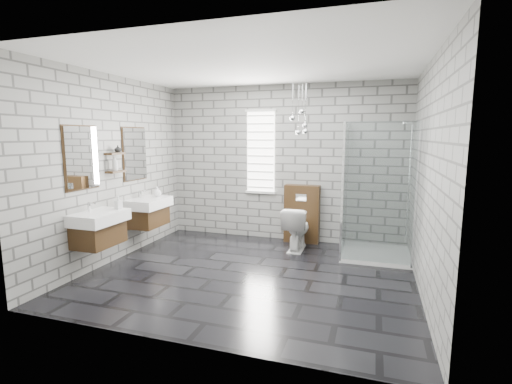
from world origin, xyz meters
The scene contains 20 objects.
floor centered at (0.00, 0.00, -0.01)m, with size 4.20×3.60×0.02m, color black.
ceiling centered at (0.00, 0.00, 2.71)m, with size 4.20×3.60×0.02m, color white.
wall_back centered at (0.00, 1.81, 1.35)m, with size 4.20×0.02×2.70m, color gray.
wall_front centered at (0.00, -1.81, 1.35)m, with size 4.20×0.02×2.70m, color gray.
wall_left centered at (-2.11, 0.00, 1.35)m, with size 0.02×3.60×2.70m, color gray.
wall_right centered at (2.11, 0.00, 1.35)m, with size 0.02×3.60×2.70m, color gray.
vanity_left centered at (-1.91, -0.63, 0.76)m, with size 0.47×0.70×1.57m.
vanity_right centered at (-1.91, 0.49, 0.76)m, with size 0.47×0.70×1.57m.
shelf_lower centered at (-2.03, -0.05, 1.32)m, with size 0.14×0.30×0.03m, color #3B2612.
shelf_upper centered at (-2.03, -0.05, 1.58)m, with size 0.14×0.30×0.03m, color #3B2612.
window centered at (-0.40, 1.78, 1.55)m, with size 0.56×0.05×1.48m.
cistern_panel centered at (0.37, 1.70, 0.50)m, with size 0.60×0.20×1.00m, color #3B2612.
flush_plate centered at (0.37, 1.60, 0.80)m, with size 0.18×0.01×0.12m, color silver.
shower_enclosure centered at (1.50, 1.18, 0.50)m, with size 1.00×1.00×2.03m.
pendant_cluster centered at (0.39, 1.37, 2.03)m, with size 0.29×0.23×0.86m.
toilet centered at (0.37, 1.25, 0.35)m, with size 0.39×0.69×0.70m, color white.
soap_bottle_a centered at (-1.75, -0.38, 0.94)m, with size 0.08×0.08×0.17m, color #B2B2B2.
soap_bottle_b centered at (-1.82, 0.67, 0.93)m, with size 0.13×0.13×0.16m, color #B2B2B2.
soap_bottle_c centered at (-2.02, -0.07, 1.44)m, with size 0.08×0.08×0.22m, color #B2B2B2.
vase centered at (-2.02, 0.01, 1.65)m, with size 0.10×0.10×0.10m, color #B2B2B2.
Camera 1 is at (1.53, -4.51, 1.83)m, focal length 26.00 mm.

